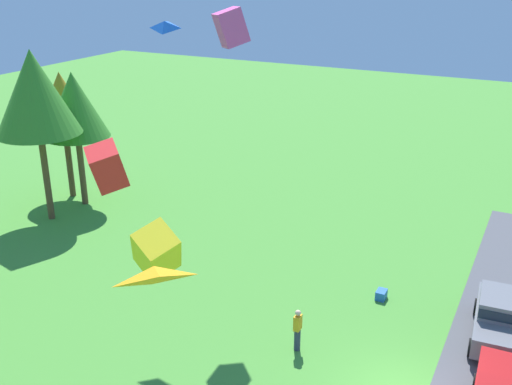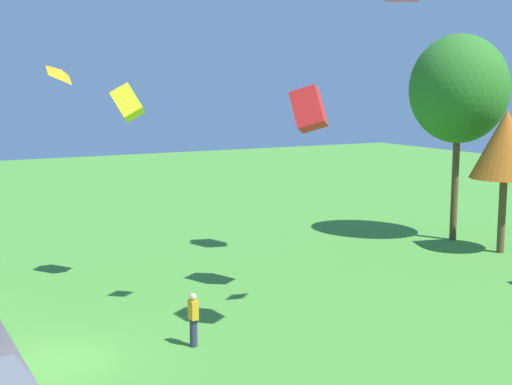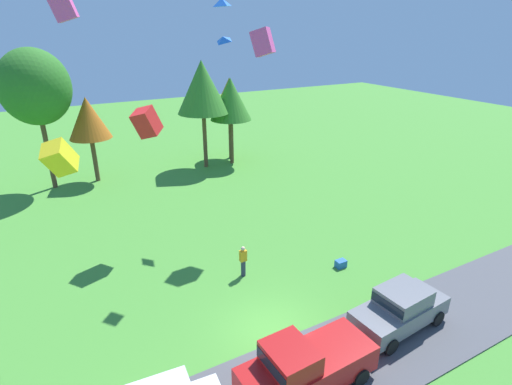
{
  "view_description": "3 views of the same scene",
  "coord_description": "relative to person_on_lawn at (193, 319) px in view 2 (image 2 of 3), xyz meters",
  "views": [
    {
      "loc": [
        -16.6,
        -2.9,
        13.69
      ],
      "look_at": [
        2.33,
        6.74,
        5.34
      ],
      "focal_mm": 42.0,
      "sensor_mm": 36.0,
      "label": 1
    },
    {
      "loc": [
        20.32,
        -4.26,
        8.04
      ],
      "look_at": [
        1.19,
        6.22,
        4.76
      ],
      "focal_mm": 50.0,
      "sensor_mm": 36.0,
      "label": 2
    },
    {
      "loc": [
        -7.01,
        -11.4,
        11.95
      ],
      "look_at": [
        1.94,
        4.97,
        4.17
      ],
      "focal_mm": 28.0,
      "sensor_mm": 36.0,
      "label": 3
    }
  ],
  "objects": [
    {
      "name": "tree_right_of_center",
      "position": [
        -4.42,
        18.18,
        4.36
      ],
      "size": [
        3.28,
        3.28,
        6.92
      ],
      "color": "brown",
      "rests_on": "ground"
    },
    {
      "name": "kite_box_high_left",
      "position": [
        -2.75,
        5.94,
        6.29
      ],
      "size": [
        1.86,
        1.5,
        1.86
      ],
      "primitive_type": "cube",
      "rotation": [
        0.26,
        0.3,
        4.02
      ],
      "color": "red"
    },
    {
      "name": "tree_left_of_center",
      "position": [
        -7.68,
        18.23,
        6.96
      ],
      "size": [
        5.04,
        5.04,
        10.64
      ],
      "color": "brown",
      "rests_on": "ground"
    },
    {
      "name": "person_on_lawn",
      "position": [
        0.0,
        0.0,
        0.0
      ],
      "size": [
        0.36,
        0.24,
        1.71
      ],
      "color": "#2D334C",
      "rests_on": "ground"
    },
    {
      "name": "ground_plane",
      "position": [
        -0.79,
        -4.23,
        -0.88
      ],
      "size": [
        120.0,
        120.0,
        0.0
      ],
      "primitive_type": "plane",
      "color": "#478E33"
    },
    {
      "name": "kite_diamond_high_right",
      "position": [
        -9.95,
        -1.33,
        7.66
      ],
      "size": [
        1.46,
        1.46,
        0.78
      ],
      "primitive_type": "pyramid",
      "rotation": [
        -0.59,
        0.0,
        5.49
      ],
      "color": "orange"
    },
    {
      "name": "kite_box_near_flag",
      "position": [
        -7.4,
        0.54,
        6.5
      ],
      "size": [
        1.43,
        1.44,
        1.59
      ],
      "primitive_type": "cube",
      "rotation": [
        -0.54,
        0.3,
        2.68
      ],
      "color": "yellow"
    }
  ]
}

